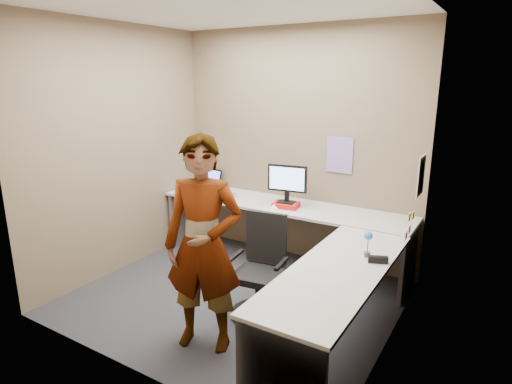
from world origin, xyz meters
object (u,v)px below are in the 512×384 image
Objects in this scene: monitor at (287,181)px; person at (203,245)px; office_chair at (260,276)px; desk at (292,239)px.

person is (0.12, -1.64, -0.17)m from monitor.
desk is at bearing 75.27° from office_chair.
monitor is 0.48× the size of office_chair.
desk is 1.72× the size of person.
person reaches higher than office_chair.
office_chair is at bearing -97.06° from desk.
monitor reaches higher than office_chair.
office_chair is at bearing 58.13° from person.
desk is 3.20× the size of office_chair.
monitor is at bearing 122.98° from desk.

